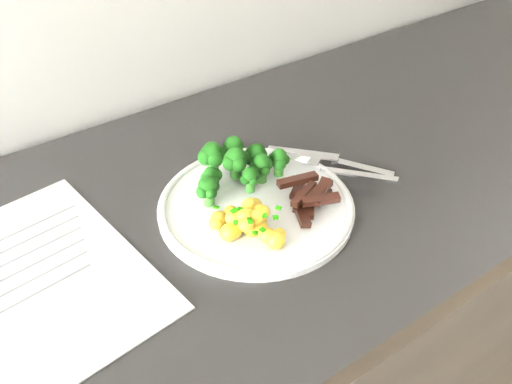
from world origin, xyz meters
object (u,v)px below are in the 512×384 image
(beef_strips, at_px, (309,196))
(knife, at_px, (346,165))
(recipe_paper, at_px, (39,278))
(fork, at_px, (342,170))
(plate, at_px, (256,205))
(broccoli, at_px, (237,163))
(potatoes, at_px, (247,222))

(beef_strips, height_order, knife, beef_strips)
(recipe_paper, relative_size, fork, 2.28)
(plate, xyz_separation_m, knife, (0.16, -0.00, 0.00))
(broccoli, height_order, fork, broccoli)
(broccoli, height_order, potatoes, broccoli)
(plate, height_order, beef_strips, beef_strips)
(potatoes, xyz_separation_m, knife, (0.20, 0.04, -0.02))
(recipe_paper, bearing_deg, beef_strips, -13.35)
(plate, distance_m, broccoli, 0.07)
(recipe_paper, distance_m, beef_strips, 0.35)
(plate, bearing_deg, recipe_paper, 171.20)
(broccoli, height_order, beef_strips, broccoli)
(knife, bearing_deg, recipe_paper, 174.28)
(plate, bearing_deg, broccoli, 82.65)
(broccoli, distance_m, beef_strips, 0.11)
(fork, distance_m, knife, 0.03)
(recipe_paper, distance_m, broccoli, 0.29)
(fork, bearing_deg, potatoes, -173.72)
(potatoes, xyz_separation_m, fork, (0.18, 0.02, -0.01))
(fork, xyz_separation_m, knife, (0.02, 0.02, -0.01))
(broccoli, bearing_deg, knife, -20.27)
(plate, bearing_deg, beef_strips, -31.85)
(beef_strips, bearing_deg, plate, 148.15)
(potatoes, bearing_deg, broccoli, 63.48)
(fork, bearing_deg, beef_strips, -165.17)
(recipe_paper, distance_m, plate, 0.28)
(recipe_paper, relative_size, beef_strips, 3.59)
(recipe_paper, xyz_separation_m, fork, (0.41, -0.06, 0.02))
(recipe_paper, height_order, knife, knife)
(plate, xyz_separation_m, fork, (0.14, -0.02, 0.01))
(plate, height_order, potatoes, potatoes)
(broccoli, relative_size, beef_strips, 1.59)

